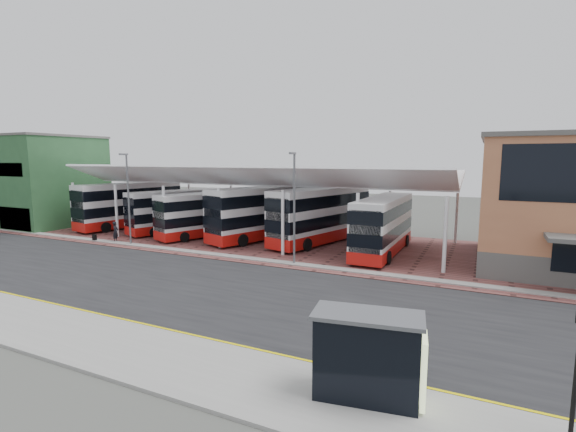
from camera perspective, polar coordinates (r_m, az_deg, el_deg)
name	(u,v)px	position (r m, az deg, el deg)	size (l,w,h in m)	color
ground	(221,285)	(26.12, -9.09, -9.24)	(140.00, 140.00, 0.00)	#41433E
road	(212,289)	(25.34, -10.39, -9.78)	(120.00, 14.00, 0.02)	black
forecourt	(326,247)	(36.47, 5.26, -4.21)	(72.00, 16.00, 0.06)	brown
sidewalk	(98,341)	(19.84, -24.56, -15.30)	(120.00, 4.00, 0.14)	gray
north_kerb	(269,261)	(31.20, -2.59, -6.18)	(120.00, 0.80, 0.14)	gray
yellow_line_near	(134,325)	(21.07, -20.27, -13.81)	(120.00, 0.12, 0.01)	#EDD902
yellow_line_far	(139,323)	(21.27, -19.68, -13.58)	(120.00, 0.12, 0.01)	#EDD902
canopy	(252,178)	(40.00, -5.01, 5.20)	(37.00, 11.63, 7.07)	white
shop_green	(56,181)	(54.39, -29.14, 4.22)	(6.40, 10.20, 10.22)	#2C5B32
shop_cream	(20,180)	(59.80, -32.77, 4.20)	(6.40, 10.20, 10.22)	#B5AA9A
lamp_west	(128,196)	(39.08, -21.02, 2.53)	(0.16, 0.90, 8.07)	#5A5C62
lamp_east	(294,205)	(29.63, 0.84, 1.51)	(0.16, 0.90, 8.07)	#5A5C62
bus_0	(130,205)	(49.72, -20.80, 1.41)	(4.96, 12.20, 4.90)	silver
bus_1	(178,211)	(45.00, -14.87, 0.66)	(5.82, 10.65, 4.31)	silver
bus_2	(208,215)	(41.60, -10.92, 0.18)	(5.97, 10.48, 4.26)	silver
bus_3	(264,213)	(39.54, -3.24, 0.41)	(6.54, 12.23, 4.94)	silver
bus_4	(321,215)	(37.88, 4.56, 0.07)	(5.85, 12.31, 4.95)	silver
bus_5	(383,226)	(34.24, 12.89, -1.30)	(2.85, 10.96, 4.51)	silver
pedestrian	(116,232)	(41.23, -22.50, -2.00)	(0.69, 0.45, 1.88)	black
suitcase	(94,238)	(42.57, -24.95, -2.72)	(0.35, 0.25, 0.61)	black
bus_shelter	(376,351)	(13.52, 11.97, -17.59)	(3.64, 2.09, 2.76)	black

